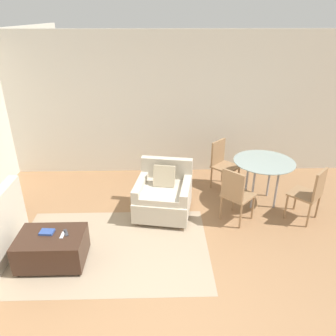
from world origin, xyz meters
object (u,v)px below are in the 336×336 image
book_stack (47,232)px  tv_remote_secondary (66,233)px  dining_chair_near_right (311,191)px  armchair (164,195)px  dining_chair_far_left (222,161)px  dining_chair_near_left (236,193)px  dining_table (264,167)px  ottoman (52,248)px  tv_remote_primary (63,235)px

book_stack → tv_remote_secondary: size_ratio=1.17×
tv_remote_secondary → dining_chair_near_right: dining_chair_near_right is taller
armchair → dining_chair_far_left: bearing=38.8°
tv_remote_secondary → dining_chair_near_left: (2.37, 0.82, 0.09)m
book_stack → tv_remote_secondary: book_stack is taller
dining_chair_far_left → dining_chair_near_left: bearing=-90.0°
dining_table → ottoman: bearing=-155.1°
dining_chair_near_right → armchair: bearing=172.8°
dining_chair_near_left → tv_remote_primary: bearing=-160.0°
dining_chair_near_left → dining_chair_near_right: (1.16, 0.00, 0.00)m
armchair → dining_chair_far_left: (1.09, 0.88, 0.19)m
tv_remote_secondary → armchair: bearing=40.9°
dining_chair_near_right → tv_remote_secondary: bearing=-166.9°
armchair → tv_remote_primary: (-1.31, -1.16, 0.10)m
ottoman → tv_remote_primary: size_ratio=6.05×
dining_table → dining_chair_far_left: bearing=135.0°
dining_table → dining_chair_near_left: size_ratio=1.12×
ottoman → dining_chair_near_left: (2.56, 0.88, 0.29)m
tv_remote_primary → dining_chair_near_right: bearing=13.7°
dining_table → dining_chair_near_right: dining_chair_near_right is taller
tv_remote_primary → dining_chair_far_left: dining_chair_far_left is taller
armchair → dining_chair_far_left: dining_chair_far_left is taller
book_stack → dining_chair_near_left: (2.62, 0.82, 0.08)m
dining_chair_far_left → book_stack: bearing=-142.9°
book_stack → dining_table: size_ratio=0.18×
armchair → tv_remote_secondary: bearing=-139.1°
tv_remote_secondary → dining_chair_far_left: dining_chair_far_left is taller
tv_remote_primary → dining_chair_near_left: 2.56m
tv_remote_primary → dining_chair_near_right: (3.57, 0.87, 0.09)m
ottoman → dining_chair_far_left: bearing=38.5°
tv_remote_primary → dining_chair_near_left: bearing=20.0°
ottoman → tv_remote_primary: bearing=1.3°
tv_remote_secondary → dining_table: size_ratio=0.16×
ottoman → armchair: bearing=38.3°
dining_chair_near_right → book_stack: bearing=-167.8°
tv_remote_secondary → dining_chair_near_left: size_ratio=0.17×
armchair → dining_table: 1.74m
ottoman → dining_chair_far_left: dining_chair_far_left is taller
dining_table → dining_chair_near_left: 0.84m
armchair → dining_chair_near_left: (1.09, -0.28, 0.19)m
ottoman → dining_table: 3.50m
book_stack → tv_remote_primary: size_ratio=1.30×
ottoman → tv_remote_secondary: (0.19, 0.05, 0.20)m
book_stack → dining_chair_near_right: 3.87m
tv_remote_secondary → dining_chair_far_left: 3.09m
armchair → ottoman: bearing=-141.7°
dining_table → tv_remote_primary: bearing=-154.0°
armchair → tv_remote_primary: armchair is taller
tv_remote_secondary → dining_chair_near_left: dining_chair_near_left is taller
ottoman → dining_table: bearing=24.9°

